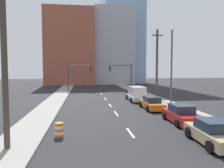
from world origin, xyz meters
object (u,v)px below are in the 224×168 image
object	(u,v)px
traffic_signal_right	(124,73)
utility_pole_right_mid	(157,64)
traffic_signal_left	(76,73)
utility_pole_left_near	(4,54)
box_truck_silver	(137,94)
sedan_red	(181,115)
sedan_tan	(213,133)
sedan_orange	(152,103)
traffic_barrel	(59,130)
street_lamp	(172,61)

from	to	relation	value
traffic_signal_right	utility_pole_right_mid	world-z (taller)	utility_pole_right_mid
utility_pole_right_mid	traffic_signal_left	bearing A→B (deg)	130.24
traffic_signal_left	utility_pole_left_near	bearing A→B (deg)	-94.67
traffic_signal_right	box_truck_silver	distance (m)	14.63
traffic_signal_right	sedan_red	xyz separation A→B (m)	(-0.33, -27.21, -3.02)
sedan_tan	traffic_signal_left	bearing A→B (deg)	108.62
sedan_orange	utility_pole_left_near	bearing A→B (deg)	-135.99
traffic_signal_right	traffic_barrel	bearing A→B (deg)	-108.56
utility_pole_right_mid	sedan_red	size ratio (longest dim) A/B	2.21
traffic_barrel	sedan_tan	size ratio (longest dim) A/B	0.21
traffic_signal_left	sedan_orange	distance (m)	22.93
sedan_red	utility_pole_left_near	bearing A→B (deg)	-158.07
street_lamp	sedan_orange	world-z (taller)	street_lamp
sedan_tan	sedan_orange	xyz separation A→B (m)	(-0.09, 11.55, -0.01)
sedan_orange	box_truck_silver	world-z (taller)	box_truck_silver
street_lamp	utility_pole_right_mid	bearing A→B (deg)	91.66
utility_pole_right_mid	sedan_orange	world-z (taller)	utility_pole_right_mid
traffic_signal_right	sedan_tan	distance (m)	32.52
traffic_signal_left	sedan_tan	world-z (taller)	traffic_signal_left
sedan_tan	sedan_orange	distance (m)	11.55
utility_pole_right_mid	utility_pole_left_near	bearing A→B (deg)	-129.38
sedan_red	street_lamp	bearing A→B (deg)	73.91
traffic_barrel	sedan_orange	xyz separation A→B (m)	(9.17, 8.96, 0.18)
traffic_signal_left	box_truck_silver	xyz separation A→B (m)	(9.02, -14.34, -2.74)
traffic_barrel	sedan_red	world-z (taller)	sedan_red
sedan_orange	box_truck_silver	size ratio (longest dim) A/B	0.85
sedan_orange	traffic_signal_left	bearing A→B (deg)	114.27
street_lamp	sedan_red	bearing A→B (deg)	-106.99
utility_pole_right_mid	sedan_red	xyz separation A→B (m)	(-2.36, -13.06, -4.47)
sedan_red	box_truck_silver	distance (m)	12.89
traffic_barrel	utility_pole_left_near	bearing A→B (deg)	-140.18
sedan_red	box_truck_silver	size ratio (longest dim) A/B	0.81
utility_pole_left_near	traffic_signal_left	bearing A→B (deg)	85.33
utility_pole_left_near	traffic_barrel	distance (m)	5.83
traffic_signal_right	utility_pole_left_near	xyz separation A→B (m)	(-12.56, -31.91, 1.55)
utility_pole_left_near	box_truck_silver	bearing A→B (deg)	56.51
traffic_barrel	street_lamp	world-z (taller)	street_lamp
traffic_signal_left	traffic_barrel	distance (m)	29.95
utility_pole_right_mid	traffic_barrel	world-z (taller)	utility_pole_right_mid
traffic_signal_right	utility_pole_right_mid	xyz separation A→B (m)	(2.02, -14.15, 1.45)
street_lamp	sedan_tan	world-z (taller)	street_lamp
sedan_orange	traffic_signal_right	bearing A→B (deg)	88.33
sedan_tan	box_truck_silver	size ratio (longest dim) A/B	0.79
street_lamp	sedan_tan	bearing A→B (deg)	-102.27
traffic_signal_left	utility_pole_left_near	size ratio (longest dim) A/B	0.55
sedan_red	box_truck_silver	xyz separation A→B (m)	(-0.60, 12.87, 0.28)
traffic_signal_left	utility_pole_left_near	world-z (taller)	utility_pole_left_near
street_lamp	traffic_barrel	bearing A→B (deg)	-138.55
sedan_tan	traffic_barrel	bearing A→B (deg)	167.12
box_truck_silver	sedan_tan	bearing A→B (deg)	-88.10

